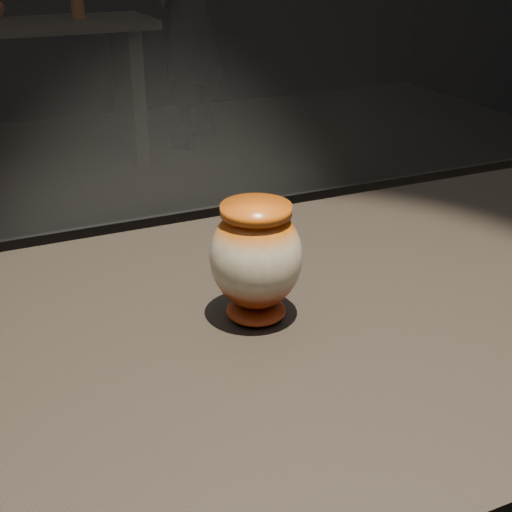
# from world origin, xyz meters

# --- Properties ---
(display_plinth) EXTENTS (2.00, 0.80, 0.90)m
(display_plinth) POSITION_xyz_m (0.00, 0.00, 0.63)
(display_plinth) COLOR black
(display_plinth) RESTS_ON ground
(main_vase) EXTENTS (0.16, 0.16, 0.17)m
(main_vase) POSITION_xyz_m (0.11, 0.02, 0.99)
(main_vase) COLOR maroon
(main_vase) RESTS_ON display_plinth
(back_vase_right) EXTENTS (0.08, 0.08, 0.12)m
(back_vase_right) POSITION_xyz_m (0.61, 3.66, 0.96)
(back_vase_right) COLOR maroon
(back_vase_right) RESTS_ON back_shelf
(visitor) EXTENTS (0.72, 0.70, 1.67)m
(visitor) POSITION_xyz_m (1.38, 3.89, 0.83)
(visitor) COLOR black
(visitor) RESTS_ON ground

